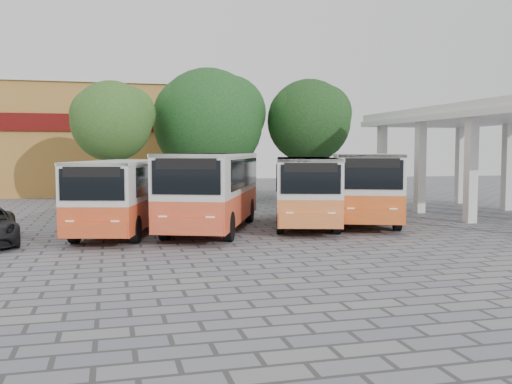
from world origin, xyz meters
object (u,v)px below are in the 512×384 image
object	(u,v)px
bus_centre_left	(212,186)
bus_far_right	(364,183)
bus_centre_right	(306,186)
bus_far_left	(122,191)

from	to	relation	value
bus_centre_left	bus_far_right	bearing A→B (deg)	29.39
bus_centre_right	bus_far_left	bearing A→B (deg)	-160.06
bus_centre_right	bus_far_right	bearing A→B (deg)	25.96
bus_far_left	bus_centre_left	xyz separation A→B (m)	(3.55, -0.10, 0.16)
bus_centre_right	bus_centre_left	bearing A→B (deg)	-155.92
bus_far_left	bus_centre_left	bearing A→B (deg)	13.34
bus_centre_left	bus_centre_right	distance (m)	4.24
bus_far_left	bus_far_right	xyz separation A→B (m)	(10.72, 0.93, 0.14)
bus_centre_left	bus_centre_right	size ratio (longest dim) A/B	1.08
bus_far_left	bus_centre_right	world-z (taller)	bus_centre_right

